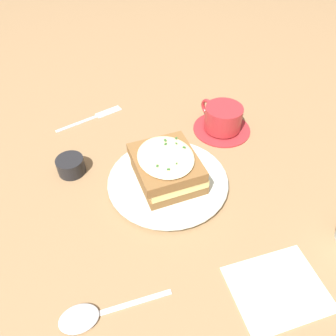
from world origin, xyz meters
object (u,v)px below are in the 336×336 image
at_px(napkin, 278,288).
at_px(dinner_plate, 168,181).
at_px(teacup_with_saucer, 222,120).
at_px(spoon, 86,317).
at_px(fork, 97,116).
at_px(condiment_pot, 71,166).
at_px(sandwich, 167,167).

bearing_deg(napkin, dinner_plate, -51.94).
xyz_separation_m(teacup_with_saucer, spoon, (0.24, 0.44, -0.02)).
height_order(fork, spoon, spoon).
bearing_deg(condiment_pot, napkin, 145.80).
height_order(dinner_plate, spoon, dinner_plate).
bearing_deg(sandwich, napkin, 128.58).
distance_m(spoon, condiment_pot, 0.31).
distance_m(sandwich, teacup_with_saucer, 0.22).
height_order(spoon, napkin, spoon).
relative_size(sandwich, teacup_with_saucer, 1.24).
distance_m(dinner_plate, teacup_with_saucer, 0.22).
distance_m(napkin, condiment_pot, 0.45).
height_order(sandwich, spoon, sandwich).
bearing_deg(spoon, condiment_pot, -2.13).
height_order(teacup_with_saucer, napkin, teacup_with_saucer).
height_order(sandwich, fork, sandwich).
height_order(spoon, condiment_pot, condiment_pot).
bearing_deg(sandwich, teacup_with_saucer, -125.31).
bearing_deg(fork, spoon, -28.38).
height_order(dinner_plate, fork, dinner_plate).
distance_m(dinner_plate, spoon, 0.29).
xyz_separation_m(sandwich, condiment_pot, (0.20, -0.04, -0.03)).
bearing_deg(teacup_with_saucer, condiment_pot, 76.38).
bearing_deg(sandwich, condiment_pot, -10.31).
bearing_deg(spoon, sandwich, -41.58).
height_order(sandwich, condiment_pot, sandwich).
xyz_separation_m(teacup_with_saucer, condiment_pot, (0.33, 0.15, -0.01)).
bearing_deg(spoon, teacup_with_saucer, -46.66).
bearing_deg(dinner_plate, napkin, 128.06).
height_order(teacup_with_saucer, condiment_pot, teacup_with_saucer).
xyz_separation_m(teacup_with_saucer, napkin, (-0.04, 0.40, -0.03)).
xyz_separation_m(sandwich, teacup_with_saucer, (-0.13, -0.18, -0.02)).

